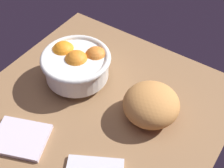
% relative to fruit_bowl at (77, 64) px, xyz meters
% --- Properties ---
extents(ground_plane, '(0.65, 0.64, 0.03)m').
position_rel_fruit_bowl_xyz_m(ground_plane, '(-0.11, 0.06, -0.07)').
color(ground_plane, olive).
extents(fruit_bowl, '(0.20, 0.20, 0.10)m').
position_rel_fruit_bowl_xyz_m(fruit_bowl, '(0.00, 0.00, 0.00)').
color(fruit_bowl, white).
rests_on(fruit_bowl, ground).
extents(bread_loaf, '(0.19, 0.19, 0.09)m').
position_rel_fruit_bowl_xyz_m(bread_loaf, '(-0.24, 0.00, -0.01)').
color(bread_loaf, '#C78746').
rests_on(bread_loaf, ground).
extents(napkin_spare, '(0.16, 0.15, 0.01)m').
position_rel_fruit_bowl_xyz_m(napkin_spare, '(-0.01, 0.25, -0.05)').
color(napkin_spare, silver).
rests_on(napkin_spare, ground).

